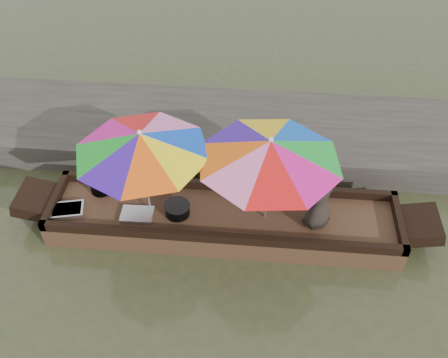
# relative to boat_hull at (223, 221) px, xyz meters

# --- Properties ---
(water) EXTENTS (80.00, 80.00, 0.00)m
(water) POSITION_rel_boat_hull_xyz_m (0.00, 0.00, -0.17)
(water) COLOR #333923
(water) RESTS_ON ground
(dock) EXTENTS (22.00, 2.20, 0.50)m
(dock) POSITION_rel_boat_hull_xyz_m (0.00, 2.20, 0.08)
(dock) COLOR #2D2B26
(dock) RESTS_ON ground
(boat_hull) EXTENTS (5.43, 1.20, 0.35)m
(boat_hull) POSITION_rel_boat_hull_xyz_m (0.00, 0.00, 0.00)
(boat_hull) COLOR #3E2715
(boat_hull) RESTS_ON water
(cooking_pot) EXTENTS (0.34, 0.34, 0.18)m
(cooking_pot) POSITION_rel_boat_hull_xyz_m (-2.02, 0.34, 0.26)
(cooking_pot) COLOR black
(cooking_pot) RESTS_ON boat_hull
(tray_crayfish) EXTENTS (0.56, 0.44, 0.09)m
(tray_crayfish) POSITION_rel_boat_hull_xyz_m (-2.42, -0.19, 0.22)
(tray_crayfish) COLOR silver
(tray_crayfish) RESTS_ON boat_hull
(tray_scallop) EXTENTS (0.50, 0.35, 0.06)m
(tray_scallop) POSITION_rel_boat_hull_xyz_m (-1.32, -0.16, 0.21)
(tray_scallop) COLOR silver
(tray_scallop) RESTS_ON boat_hull
(charcoal_grill) EXTENTS (0.38, 0.38, 0.18)m
(charcoal_grill) POSITION_rel_boat_hull_xyz_m (-0.71, -0.06, 0.26)
(charcoal_grill) COLOR black
(charcoal_grill) RESTS_ON boat_hull
(supply_bag) EXTENTS (0.33, 0.29, 0.26)m
(supply_bag) POSITION_rel_boat_hull_xyz_m (0.87, 0.45, 0.30)
(supply_bag) COLOR silver
(supply_bag) RESTS_ON boat_hull
(vendor) EXTENTS (0.66, 0.64, 1.14)m
(vendor) POSITION_rel_boat_hull_xyz_m (1.41, -0.06, 0.75)
(vendor) COLOR black
(vendor) RESTS_ON boat_hull
(umbrella_bow) EXTENTS (2.10, 2.10, 1.55)m
(umbrella_bow) POSITION_rel_boat_hull_xyz_m (-1.15, 0.00, 0.95)
(umbrella_bow) COLOR blue
(umbrella_bow) RESTS_ON boat_hull
(umbrella_stern) EXTENTS (2.56, 2.56, 1.55)m
(umbrella_stern) POSITION_rel_boat_hull_xyz_m (0.64, 0.00, 0.95)
(umbrella_stern) COLOR green
(umbrella_stern) RESTS_ON boat_hull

